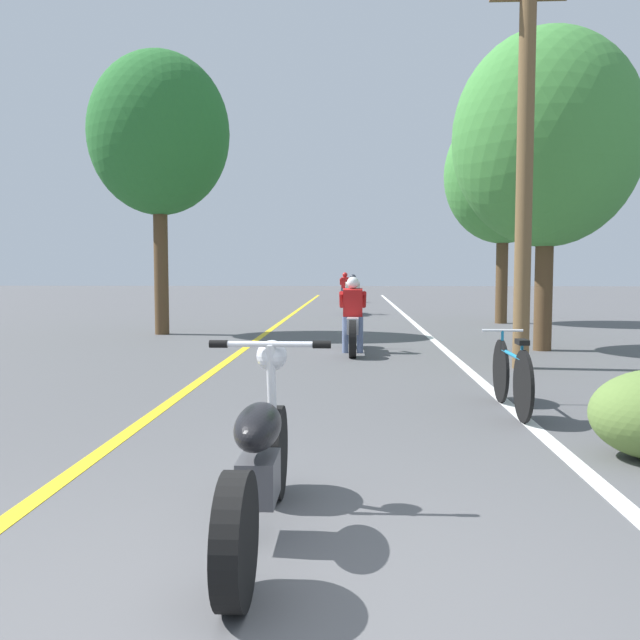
% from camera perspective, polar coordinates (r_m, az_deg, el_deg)
% --- Properties ---
extents(ground_plane, '(120.00, 120.00, 0.00)m').
position_cam_1_polar(ground_plane, '(3.04, -3.72, -24.34)').
color(ground_plane, '#515154').
extents(lane_stripe_center, '(0.14, 48.00, 0.01)m').
position_cam_1_polar(lane_stripe_center, '(15.71, -4.57, -1.10)').
color(lane_stripe_center, yellow).
rests_on(lane_stripe_center, ground).
extents(lane_stripe_edge, '(0.14, 48.00, 0.01)m').
position_cam_1_polar(lane_stripe_edge, '(15.67, 8.94, -1.15)').
color(lane_stripe_edge, white).
rests_on(lane_stripe_edge, ground).
extents(utility_pole, '(1.10, 0.24, 5.97)m').
position_cam_1_polar(utility_pole, '(10.54, 16.87, 12.86)').
color(utility_pole, brown).
rests_on(utility_pole, ground).
extents(roadside_tree_right_near, '(3.35, 3.01, 5.72)m').
position_cam_1_polar(roadside_tree_right_near, '(13.08, 18.58, 14.23)').
color(roadside_tree_right_near, '#513A23').
rests_on(roadside_tree_right_near, ground).
extents(roadside_tree_right_far, '(3.21, 2.88, 5.87)m').
position_cam_1_polar(roadside_tree_right_far, '(19.35, 15.21, 11.63)').
color(roadside_tree_right_far, '#513A23').
rests_on(roadside_tree_right_far, ground).
extents(roadside_tree_left, '(3.15, 2.83, 6.31)m').
position_cam_1_polar(roadside_tree_left, '(16.04, -13.42, 14.94)').
color(roadside_tree_left, '#513A23').
rests_on(roadside_tree_left, ground).
extents(motorcycle_foreground, '(0.74, 2.01, 1.03)m').
position_cam_1_polar(motorcycle_foreground, '(3.74, -5.11, -11.80)').
color(motorcycle_foreground, black).
rests_on(motorcycle_foreground, ground).
extents(motorcycle_rider_lead, '(0.50, 2.13, 1.34)m').
position_cam_1_polar(motorcycle_rider_lead, '(11.97, 2.77, -0.33)').
color(motorcycle_rider_lead, black).
rests_on(motorcycle_rider_lead, ground).
extents(motorcycle_rider_mid, '(0.50, 2.02, 1.33)m').
position_cam_1_polar(motorcycle_rider_mid, '(22.28, 2.77, 1.76)').
color(motorcycle_rider_mid, black).
rests_on(motorcycle_rider_mid, ground).
extents(motorcycle_rider_far, '(0.50, 2.01, 1.36)m').
position_cam_1_polar(motorcycle_rider_far, '(30.80, 2.12, 2.47)').
color(motorcycle_rider_far, black).
rests_on(motorcycle_rider_far, ground).
extents(bicycle_parked, '(0.44, 1.69, 0.81)m').
position_cam_1_polar(bicycle_parked, '(7.23, 15.82, -4.53)').
color(bicycle_parked, black).
rests_on(bicycle_parked, ground).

